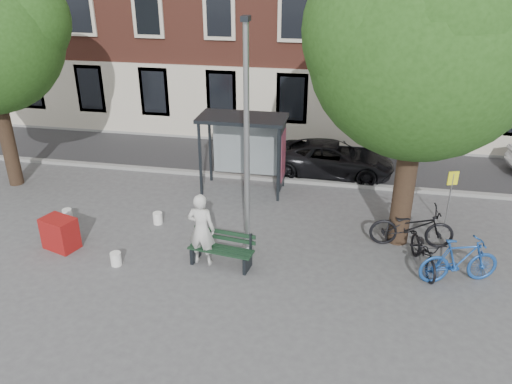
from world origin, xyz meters
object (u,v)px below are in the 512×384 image
Objects in this scene: lamppost at (247,158)px; bike_c at (424,252)px; bike_a at (412,227)px; bike_b at (460,261)px; bench at (222,250)px; car_dark at (333,159)px; bus_shelter at (255,137)px; notice_sign at (451,188)px; bike_d at (397,214)px; painter at (201,229)px; red_stand at (60,233)px.

bike_c is (4.54, 0.19, -2.30)m from lamppost.
bike_b reaches higher than bike_a.
bench is 0.40× the size of car_dark.
lamppost is 2.52m from bench.
bus_shelter is 1.26× the size of bike_a.
notice_sign reaches higher than bike_c.
car_dark is (2.47, 6.58, 0.21)m from bench.
bench is 0.92× the size of bike_d.
bus_shelter reaches higher than bench.
painter is at bearing -168.41° from bench.
lamppost reaches higher than red_stand.
bench is 6.80m from notice_sign.
bike_d is at bearing 95.76° from bike_c.
red_stand is (-5.09, -0.65, -2.33)m from lamppost.
lamppost is at bearing 170.50° from bike_c.
bike_d reaches higher than bench.
bike_c is at bearing 43.10° from bike_b.
notice_sign is (3.51, -3.46, 0.68)m from car_dark.
bike_b is at bearing -111.70° from notice_sign.
bus_shelter is at bearing 98.43° from lamppost.
bike_b is at bearing -41.74° from bike_c.
painter is 6.40m from bike_b.
bus_shelter is 7.46m from bike_b.
painter is 1.06× the size of bike_c.
lamppost is at bearing 7.27° from red_stand.
red_stand is at bearing 173.06° from bike_c.
bike_d reaches higher than red_stand.
bike_c is at bearing -153.88° from car_dark.
lamppost reaches higher than bike_b.
bus_shelter is 4.83m from painter.
bench is 7.03m from car_dark.
bus_shelter reaches higher than red_stand.
bus_shelter is 4.93m from bench.
bus_shelter is at bearing -5.51° from bike_d.
painter is 5.69m from bike_d.
red_stand is at bearing 4.14° from painter.
bus_shelter is at bearing 46.68° from red_stand.
bike_a reaches higher than bench.
red_stand is (-4.53, -0.07, 0.05)m from bench.
bike_b is 10.41m from red_stand.
notice_sign is at bearing 25.07° from lamppost.
bike_a reaches higher than red_stand.
lamppost is 5.74m from bike_b.
bike_a is at bearing 15.47° from bike_b.
bike_a is at bearing -151.12° from car_dark.
car_dark is (-2.63, 5.81, 0.13)m from bike_c.
bike_c is (5.61, 0.81, -0.50)m from painter.
notice_sign is at bearing -19.47° from bike_b.
bike_a is (4.93, -2.80, -1.32)m from bus_shelter.
bike_c is 1.03× the size of notice_sign.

